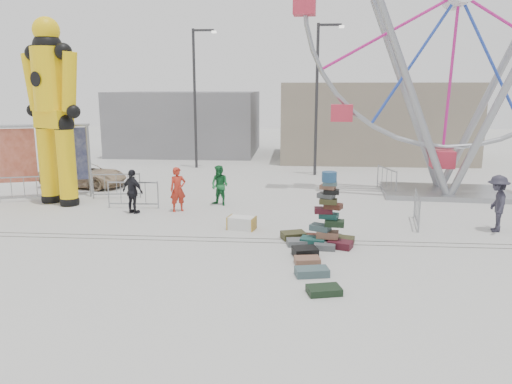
# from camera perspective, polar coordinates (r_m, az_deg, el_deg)

# --- Properties ---
(ground) EXTENTS (90.00, 90.00, 0.00)m
(ground) POSITION_cam_1_polar(r_m,az_deg,el_deg) (15.15, -2.97, -6.41)
(ground) COLOR #9E9E99
(ground) RESTS_ON ground
(track_line_near) EXTENTS (40.00, 0.04, 0.01)m
(track_line_near) POSITION_cam_1_polar(r_m,az_deg,el_deg) (15.72, -2.69, -5.71)
(track_line_near) COLOR #47443F
(track_line_near) RESTS_ON ground
(track_line_far) EXTENTS (40.00, 0.04, 0.01)m
(track_line_far) POSITION_cam_1_polar(r_m,az_deg,el_deg) (16.10, -2.51, -5.28)
(track_line_far) COLOR #47443F
(track_line_far) RESTS_ON ground
(building_right) EXTENTS (12.00, 8.00, 5.00)m
(building_right) POSITION_cam_1_polar(r_m,az_deg,el_deg) (34.70, 13.08, 7.91)
(building_right) COLOR gray
(building_right) RESTS_ON ground
(building_left) EXTENTS (10.00, 8.00, 4.40)m
(building_left) POSITION_cam_1_polar(r_m,az_deg,el_deg) (37.20, -7.84, 7.89)
(building_left) COLOR gray
(building_left) RESTS_ON ground
(lamp_post_right) EXTENTS (1.41, 0.25, 8.00)m
(lamp_post_right) POSITION_cam_1_polar(r_m,az_deg,el_deg) (27.28, 7.15, 11.27)
(lamp_post_right) COLOR #2D2D30
(lamp_post_right) RESTS_ON ground
(lamp_post_left) EXTENTS (1.41, 0.25, 8.00)m
(lamp_post_left) POSITION_cam_1_polar(r_m,az_deg,el_deg) (29.83, -6.85, 11.33)
(lamp_post_left) COLOR #2D2D30
(lamp_post_left) RESTS_ON ground
(suitcase_tower) EXTENTS (1.73, 1.44, 2.29)m
(suitcase_tower) POSITION_cam_1_polar(r_m,az_deg,el_deg) (15.40, 8.20, -3.73)
(suitcase_tower) COLOR #174641
(suitcase_tower) RESTS_ON ground
(crash_test_dummy) EXTENTS (2.96, 1.76, 7.66)m
(crash_test_dummy) POSITION_cam_1_polar(r_m,az_deg,el_deg) (21.78, -22.25, 9.16)
(crash_test_dummy) COLOR black
(crash_test_dummy) RESTS_ON ground
(ferris_wheel) EXTENTS (13.04, 3.61, 15.16)m
(ferris_wheel) POSITION_cam_1_polar(r_m,az_deg,el_deg) (23.71, 22.01, 17.66)
(ferris_wheel) COLOR gray
(ferris_wheel) RESTS_ON ground
(banner_scaffold) EXTENTS (4.38, 2.17, 3.18)m
(banner_scaffold) POSITION_cam_1_polar(r_m,az_deg,el_deg) (23.43, -23.79, 5.12)
(banner_scaffold) COLOR gray
(banner_scaffold) RESTS_ON ground
(steamer_trunk) EXTENTS (1.02, 0.72, 0.43)m
(steamer_trunk) POSITION_cam_1_polar(r_m,az_deg,el_deg) (17.02, -1.65, -3.56)
(steamer_trunk) COLOR silver
(steamer_trunk) RESTS_ON ground
(row_case_0) EXTENTS (0.88, 0.76, 0.23)m
(row_case_0) POSITION_cam_1_polar(r_m,az_deg,el_deg) (16.03, 4.31, -4.96)
(row_case_0) COLOR #38371C
(row_case_0) RESTS_ON ground
(row_case_1) EXTENTS (0.85, 0.63, 0.18)m
(row_case_1) POSITION_cam_1_polar(r_m,az_deg,el_deg) (15.44, 5.02, -5.73)
(row_case_1) COLOR #515558
(row_case_1) RESTS_ON ground
(row_case_2) EXTENTS (0.80, 0.71, 0.26)m
(row_case_2) POSITION_cam_1_polar(r_m,az_deg,el_deg) (14.46, 5.63, -6.82)
(row_case_2) COLOR black
(row_case_2) RESTS_ON ground
(row_case_3) EXTENTS (0.75, 0.56, 0.19)m
(row_case_3) POSITION_cam_1_polar(r_m,az_deg,el_deg) (13.86, 5.87, -7.82)
(row_case_3) COLOR brown
(row_case_3) RESTS_ON ground
(row_case_4) EXTENTS (0.93, 0.64, 0.21)m
(row_case_4) POSITION_cam_1_polar(r_m,az_deg,el_deg) (13.06, 6.41, -9.05)
(row_case_4) COLOR #41595D
(row_case_4) RESTS_ON ground
(row_case_5) EXTENTS (0.88, 0.69, 0.17)m
(row_case_5) POSITION_cam_1_polar(r_m,az_deg,el_deg) (12.04, 7.78, -11.06)
(row_case_5) COLOR black
(row_case_5) RESTS_ON ground
(barricade_dummy_a) EXTENTS (1.94, 0.69, 1.10)m
(barricade_dummy_a) POSITION_cam_1_polar(r_m,az_deg,el_deg) (23.18, -24.96, 0.34)
(barricade_dummy_a) COLOR gray
(barricade_dummy_a) RESTS_ON ground
(barricade_dummy_b) EXTENTS (1.99, 0.45, 1.10)m
(barricade_dummy_b) POSITION_cam_1_polar(r_m,az_deg,el_deg) (22.49, -15.66, 0.70)
(barricade_dummy_b) COLOR gray
(barricade_dummy_b) RESTS_ON ground
(barricade_dummy_c) EXTENTS (2.00, 0.15, 1.10)m
(barricade_dummy_c) POSITION_cam_1_polar(r_m,az_deg,el_deg) (20.45, -13.86, -0.30)
(barricade_dummy_c) COLOR gray
(barricade_dummy_c) RESTS_ON ground
(barricade_wheel_front) EXTENTS (0.40, 1.99, 1.10)m
(barricade_wheel_front) POSITION_cam_1_polar(r_m,az_deg,el_deg) (18.35, 17.91, -1.92)
(barricade_wheel_front) COLOR gray
(barricade_wheel_front) RESTS_ON ground
(barricade_wheel_back) EXTENTS (0.61, 1.96, 1.10)m
(barricade_wheel_back) POSITION_cam_1_polar(r_m,az_deg,el_deg) (23.91, 14.70, 1.40)
(barricade_wheel_back) COLOR gray
(barricade_wheel_back) RESTS_ON ground
(pedestrian_red) EXTENTS (0.76, 0.67, 1.74)m
(pedestrian_red) POSITION_cam_1_polar(r_m,az_deg,el_deg) (19.54, -8.92, 0.30)
(pedestrian_red) COLOR #AE2718
(pedestrian_red) RESTS_ON ground
(pedestrian_green) EXTENTS (1.00, 0.92, 1.64)m
(pedestrian_green) POSITION_cam_1_polar(r_m,az_deg,el_deg) (20.37, -4.17, 0.75)
(pedestrian_green) COLOR #19672F
(pedestrian_green) RESTS_ON ground
(pedestrian_black) EXTENTS (1.08, 0.83, 1.70)m
(pedestrian_black) POSITION_cam_1_polar(r_m,az_deg,el_deg) (19.57, -13.90, 0.05)
(pedestrian_black) COLOR black
(pedestrian_black) RESTS_ON ground
(pedestrian_grey) EXTENTS (0.93, 1.35, 1.91)m
(pedestrian_grey) POSITION_cam_1_polar(r_m,az_deg,el_deg) (18.46, 25.84, -1.18)
(pedestrian_grey) COLOR #262531
(pedestrian_grey) RESTS_ON ground
(parked_suv) EXTENTS (4.40, 2.57, 1.15)m
(parked_suv) POSITION_cam_1_polar(r_m,az_deg,el_deg) (25.57, -19.10, 1.86)
(parked_suv) COLOR tan
(parked_suv) RESTS_ON ground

